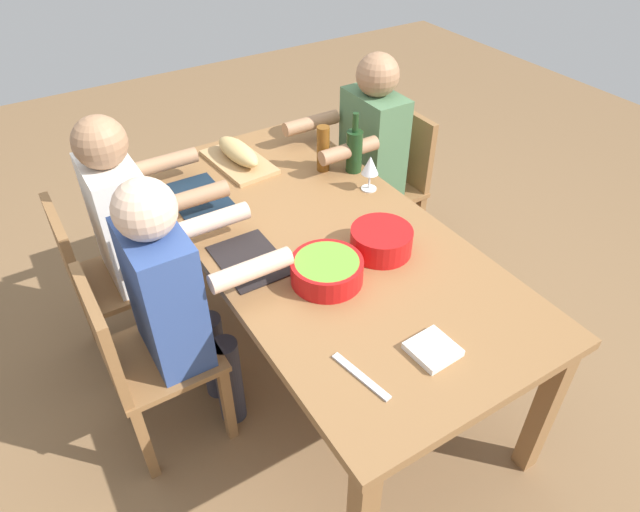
{
  "coord_description": "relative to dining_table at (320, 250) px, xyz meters",
  "views": [
    {
      "loc": [
        -1.55,
        0.96,
        2.09
      ],
      "look_at": [
        0.0,
        0.0,
        0.63
      ],
      "focal_mm": 31.49,
      "sensor_mm": 36.0,
      "label": 1
    }
  ],
  "objects": [
    {
      "name": "diner_far_right",
      "position": [
        0.53,
        0.61,
        0.04
      ],
      "size": [
        0.41,
        0.53,
        1.2
      ],
      "color": "#2D2D38",
      "rests_on": "ground_plane"
    },
    {
      "name": "dining_table",
      "position": [
        0.0,
        0.0,
        0.0
      ],
      "size": [
        1.94,
        0.95,
        0.74
      ],
      "color": "olive",
      "rests_on": "ground_plane"
    },
    {
      "name": "wine_bottle",
      "position": [
        0.35,
        -0.41,
        0.19
      ],
      "size": [
        0.08,
        0.08,
        0.29
      ],
      "color": "#193819",
      "rests_on": "dining_table"
    },
    {
      "name": "placemat_far_right",
      "position": [
        0.53,
        0.31,
        0.08
      ],
      "size": [
        0.32,
        0.23,
        0.01
      ],
      "primitive_type": "cube",
      "color": "#142333",
      "rests_on": "dining_table"
    },
    {
      "name": "serving_bowl_greens",
      "position": [
        -0.21,
        -0.14,
        0.13
      ],
      "size": [
        0.24,
        0.24,
        0.1
      ],
      "color": "red",
      "rests_on": "dining_table"
    },
    {
      "name": "cutting_board",
      "position": [
        0.7,
        0.03,
        0.09
      ],
      "size": [
        0.42,
        0.25,
        0.02
      ],
      "primitive_type": "cube",
      "rotation": [
        0.0,
        0.0,
        0.09
      ],
      "color": "tan",
      "rests_on": "dining_table"
    },
    {
      "name": "chair_near_right",
      "position": [
        0.53,
        -0.8,
        -0.18
      ],
      "size": [
        0.4,
        0.4,
        0.85
      ],
      "color": "olive",
      "rests_on": "ground_plane"
    },
    {
      "name": "napkin_stack",
      "position": [
        -0.72,
        0.03,
        0.09
      ],
      "size": [
        0.15,
        0.15,
        0.02
      ],
      "primitive_type": "cube",
      "rotation": [
        0.0,
        0.0,
        0.06
      ],
      "color": "white",
      "rests_on": "dining_table"
    },
    {
      "name": "bread_loaf",
      "position": [
        0.7,
        0.03,
        0.14
      ],
      "size": [
        0.33,
        0.14,
        0.09
      ],
      "primitive_type": "ellipsoid",
      "rotation": [
        0.0,
        0.0,
        0.09
      ],
      "color": "tan",
      "rests_on": "cutting_board"
    },
    {
      "name": "serving_bowl_salad",
      "position": [
        -0.25,
        0.13,
        0.13
      ],
      "size": [
        0.26,
        0.26,
        0.09
      ],
      "color": "red",
      "rests_on": "dining_table"
    },
    {
      "name": "ground_plane",
      "position": [
        0.0,
        0.0,
        -0.66
      ],
      "size": [
        8.0,
        8.0,
        0.0
      ],
      "primitive_type": "plane",
      "color": "brown"
    },
    {
      "name": "chair_far_right",
      "position": [
        0.53,
        0.8,
        -0.18
      ],
      "size": [
        0.4,
        0.4,
        0.85
      ],
      "color": "olive",
      "rests_on": "ground_plane"
    },
    {
      "name": "diner_far_center",
      "position": [
        -0.0,
        0.61,
        0.04
      ],
      "size": [
        0.41,
        0.53,
        1.2
      ],
      "color": "#2D2D38",
      "rests_on": "ground_plane"
    },
    {
      "name": "wine_glass",
      "position": [
        0.18,
        -0.37,
        0.19
      ],
      "size": [
        0.08,
        0.08,
        0.17
      ],
      "color": "silver",
      "rests_on": "dining_table"
    },
    {
      "name": "chair_far_center",
      "position": [
        0.0,
        0.8,
        -0.18
      ],
      "size": [
        0.4,
        0.4,
        0.85
      ],
      "color": "olive",
      "rests_on": "ground_plane"
    },
    {
      "name": "carving_knife",
      "position": [
        -0.68,
        0.28,
        0.08
      ],
      "size": [
        0.23,
        0.07,
        0.01
      ],
      "primitive_type": "cube",
      "rotation": [
        0.0,
        0.0,
        0.18
      ],
      "color": "silver",
      "rests_on": "dining_table"
    },
    {
      "name": "diner_near_right",
      "position": [
        0.53,
        -0.61,
        0.04
      ],
      "size": [
        0.41,
        0.53,
        1.2
      ],
      "color": "#2D2D38",
      "rests_on": "ground_plane"
    },
    {
      "name": "placemat_far_center",
      "position": [
        0.0,
        0.31,
        0.08
      ],
      "size": [
        0.32,
        0.23,
        0.01
      ],
      "primitive_type": "cube",
      "color": "black",
      "rests_on": "dining_table"
    },
    {
      "name": "beer_bottle",
      "position": [
        0.44,
        -0.29,
        0.19
      ],
      "size": [
        0.06,
        0.06,
        0.22
      ],
      "primitive_type": "cylinder",
      "color": "brown",
      "rests_on": "dining_table"
    }
  ]
}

